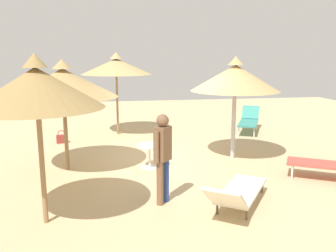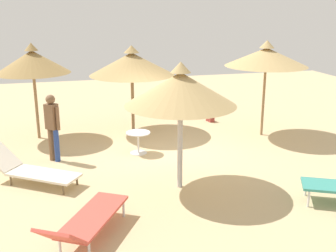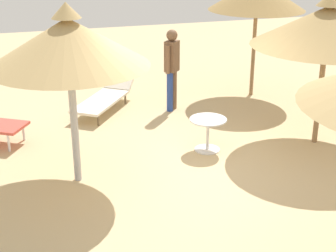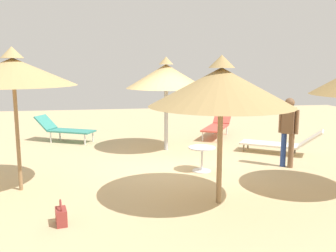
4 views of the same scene
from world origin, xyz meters
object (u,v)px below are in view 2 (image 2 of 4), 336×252
at_px(lounge_chair_back, 30,169).
at_px(handbag, 210,117).
at_px(parasol_umbrella_edge, 266,57).
at_px(person_standing_near_right, 52,124).
at_px(lounge_chair_near_left, 86,221).
at_px(parasol_umbrella_far_right, 181,89).
at_px(parasol_umbrella_far_left, 132,64).
at_px(parasol_umbrella_front, 32,62).
at_px(side_table_round, 138,139).

distance_m(lounge_chair_back, handbag, 6.67).
bearing_deg(parasol_umbrella_edge, person_standing_near_right, -83.65).
bearing_deg(lounge_chair_near_left, person_standing_near_right, -172.67).
xyz_separation_m(parasol_umbrella_far_right, handbag, (-4.74, 2.43, -1.99)).
bearing_deg(parasol_umbrella_edge, lounge_chair_back, -73.46).
bearing_deg(parasol_umbrella_far_left, lounge_chair_near_left, -16.96).
relative_size(parasol_umbrella_far_left, lounge_chair_back, 1.23).
distance_m(parasol_umbrella_far_left, parasol_umbrella_edge, 3.91).
distance_m(parasol_umbrella_front, parasol_umbrella_far_right, 5.28).
distance_m(lounge_chair_near_left, person_standing_near_right, 4.07).
bearing_deg(parasol_umbrella_far_right, side_table_round, -168.37).
relative_size(parasol_umbrella_far_left, person_standing_near_right, 1.56).
height_order(parasol_umbrella_front, person_standing_near_right, parasol_umbrella_front).
height_order(parasol_umbrella_far_right, side_table_round, parasol_umbrella_far_right).
relative_size(parasol_umbrella_edge, handbag, 6.80).
distance_m(parasol_umbrella_far_left, lounge_chair_back, 4.66).
bearing_deg(lounge_chair_near_left, handbag, 145.02).
relative_size(parasol_umbrella_far_right, lounge_chair_near_left, 1.25).
relative_size(parasol_umbrella_edge, person_standing_near_right, 1.66).
relative_size(lounge_chair_back, person_standing_near_right, 1.27).
relative_size(parasol_umbrella_far_left, parasol_umbrella_edge, 0.94).
bearing_deg(lounge_chair_near_left, parasol_umbrella_far_right, 129.55).
bearing_deg(parasol_umbrella_front, parasol_umbrella_edge, 78.13).
distance_m(parasol_umbrella_far_right, handbag, 5.69).
height_order(parasol_umbrella_far_left, side_table_round, parasol_umbrella_far_left).
bearing_deg(parasol_umbrella_far_left, parasol_umbrella_far_right, 3.49).
height_order(parasol_umbrella_front, lounge_chair_near_left, parasol_umbrella_front).
bearing_deg(parasol_umbrella_far_right, lounge_chair_back, -108.15).
height_order(parasol_umbrella_far_right, person_standing_near_right, parasol_umbrella_far_right).
relative_size(parasol_umbrella_edge, lounge_chair_near_left, 1.30).
relative_size(parasol_umbrella_far_right, handbag, 6.52).
height_order(parasol_umbrella_far_right, lounge_chair_near_left, parasol_umbrella_far_right).
relative_size(lounge_chair_near_left, handbag, 5.23).
xyz_separation_m(parasol_umbrella_front, person_standing_near_right, (2.03, 0.46, -1.26)).
bearing_deg(lounge_chair_back, parasol_umbrella_far_left, 138.80).
relative_size(parasol_umbrella_far_left, lounge_chair_near_left, 1.22).
bearing_deg(lounge_chair_back, parasol_umbrella_edge, 106.54).
xyz_separation_m(parasol_umbrella_edge, lounge_chair_back, (1.93, -6.51, -2.01)).
relative_size(parasol_umbrella_edge, parasol_umbrella_far_right, 1.04).
xyz_separation_m(parasol_umbrella_far_left, side_table_round, (1.97, -0.21, -1.69)).
bearing_deg(parasol_umbrella_far_left, side_table_round, -6.09).
height_order(parasol_umbrella_front, side_table_round, parasol_umbrella_front).
bearing_deg(parasol_umbrella_far_right, handbag, 152.79).
bearing_deg(lounge_chair_back, side_table_round, 115.78).
height_order(lounge_chair_back, person_standing_near_right, person_standing_near_right).
xyz_separation_m(parasol_umbrella_far_left, parasol_umbrella_far_right, (4.26, 0.26, 0.05)).
height_order(person_standing_near_right, handbag, person_standing_near_right).
bearing_deg(parasol_umbrella_front, parasol_umbrella_far_left, 88.96).
height_order(parasol_umbrella_edge, person_standing_near_right, parasol_umbrella_edge).
xyz_separation_m(parasol_umbrella_far_left, person_standing_near_right, (1.98, -2.34, -1.12)).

